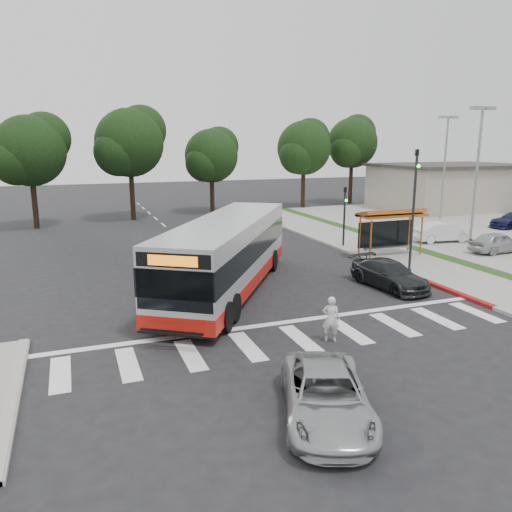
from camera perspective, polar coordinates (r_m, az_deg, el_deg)
name	(u,v)px	position (r m, az deg, el deg)	size (l,w,h in m)	color
ground	(252,299)	(22.42, -0.44, -4.89)	(140.00, 140.00, 0.00)	black
sidewalk_east	(365,246)	(34.19, 12.37, 1.11)	(4.00, 40.00, 0.12)	gray
curb_east	(339,248)	(33.16, 9.47, 0.90)	(0.30, 40.00, 0.15)	#9E9991
curb_east_red	(445,289)	(25.26, 20.81, -3.52)	(0.32, 6.00, 0.15)	maroon
parking_lot	(482,231)	(43.24, 24.43, 2.65)	(18.00, 36.00, 0.10)	gray
commercial_building	(449,188)	(56.43, 21.17, 7.25)	(14.00, 10.00, 4.40)	#A79A8C
building_roof_cap	(451,165)	(56.28, 21.36, 9.63)	(14.60, 10.60, 0.30)	#383330
crosswalk_ladder	(300,338)	(18.08, 5.09, -9.36)	(18.00, 2.60, 0.01)	silver
bus_shelter	(391,218)	(31.34, 15.12, 4.17)	(4.20, 1.60, 2.86)	#A0561A
traffic_signal_ne_tall	(414,200)	(27.57, 17.62, 6.09)	(0.18, 0.37, 6.50)	black
traffic_signal_ne_short	(345,210)	(33.48, 10.09, 5.16)	(0.18, 0.37, 4.00)	black
lot_light_front	(478,157)	(36.35, 24.06, 10.28)	(1.90, 0.35, 9.01)	gray
lot_light_mid	(446,153)	(47.78, 20.84, 10.89)	(1.90, 0.35, 9.01)	gray
tree_ne_a	(304,147)	(53.52, 5.54, 12.29)	(6.16, 5.74, 9.30)	black
tree_ne_b	(353,142)	(58.63, 10.98, 12.67)	(6.16, 5.74, 10.02)	black
tree_north_a	(130,142)	(46.45, -14.18, 12.55)	(6.60, 6.15, 10.17)	black
tree_north_b	(212,155)	(49.97, -5.06, 11.43)	(5.72, 5.33, 8.43)	black
tree_north_c	(31,150)	(44.21, -24.36, 11.01)	(6.16, 5.74, 9.30)	black
transit_bus	(227,256)	(23.17, -3.28, 0.04)	(2.86, 13.18, 3.41)	#B3B6B8
pedestrian	(331,319)	(17.72, 8.55, -7.12)	(0.60, 0.39, 1.63)	silver
dark_sedan	(389,274)	(24.77, 14.98, -2.05)	(1.82, 4.48, 1.30)	black
silver_suv_south	(326,395)	(13.08, 8.03, -15.51)	(2.10, 4.56, 1.27)	#A4A8AA
parked_car_0	(498,242)	(34.64, 25.90, 1.42)	(1.53, 3.81, 1.30)	#AAADAF
parked_car_1	(442,232)	(36.94, 20.45, 2.58)	(1.44, 4.12, 1.36)	silver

